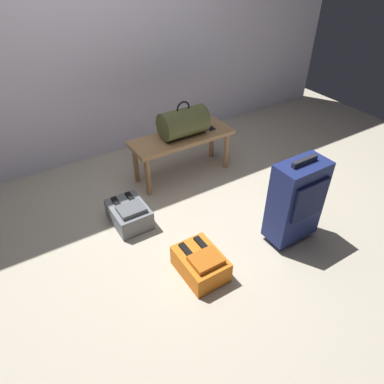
% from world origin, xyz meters
% --- Properties ---
extents(ground_plane, '(6.60, 6.60, 0.00)m').
position_xyz_m(ground_plane, '(0.00, 0.00, 0.00)').
color(ground_plane, '#B2A893').
extents(back_wall, '(6.00, 0.10, 2.80)m').
position_xyz_m(back_wall, '(0.00, 1.60, 1.40)').
color(back_wall, silver).
rests_on(back_wall, ground).
extents(bench, '(1.00, 0.36, 0.43)m').
position_xyz_m(bench, '(0.45, 0.76, 0.36)').
color(bench, '#A87A4C').
rests_on(bench, ground).
extents(duffel_bag_olive, '(0.44, 0.26, 0.34)m').
position_xyz_m(duffel_bag_olive, '(0.47, 0.76, 0.56)').
color(duffel_bag_olive, '#51562D').
rests_on(duffel_bag_olive, bench).
extents(cell_phone, '(0.07, 0.14, 0.01)m').
position_xyz_m(cell_phone, '(0.77, 0.77, 0.43)').
color(cell_phone, '#191E4C').
rests_on(cell_phone, bench).
extents(suitcase_upright_navy, '(0.39, 0.24, 0.73)m').
position_xyz_m(suitcase_upright_navy, '(0.70, -0.48, 0.38)').
color(suitcase_upright_navy, navy).
rests_on(suitcase_upright_navy, ground).
extents(backpack_orange, '(0.28, 0.38, 0.21)m').
position_xyz_m(backpack_orange, '(-0.09, -0.40, 0.09)').
color(backpack_orange, orange).
rests_on(backpack_orange, ground).
extents(backpack_grey, '(0.28, 0.38, 0.21)m').
position_xyz_m(backpack_grey, '(-0.30, 0.36, 0.09)').
color(backpack_grey, slate).
rests_on(backpack_grey, ground).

